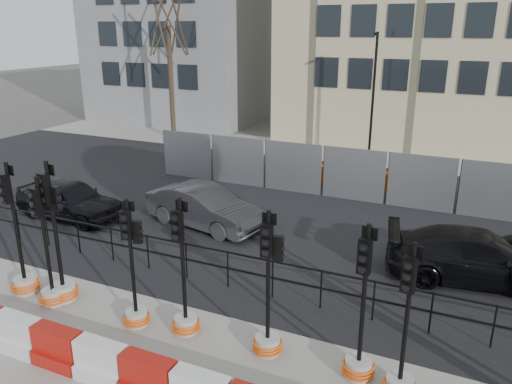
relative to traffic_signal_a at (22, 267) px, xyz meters
The scene contains 20 objects.
ground 4.60m from the traffic_signal_a, 13.56° to the left, with size 120.00×120.00×0.00m, color #51514C.
road 9.22m from the traffic_signal_a, 61.26° to the left, with size 40.00×14.00×0.03m, color black.
sidewalk_far 17.64m from the traffic_signal_a, 75.47° to the left, with size 40.00×4.00×0.02m, color gray.
building_grey 25.75m from the traffic_signal_a, 112.56° to the left, with size 11.00×9.06×14.00m.
kerb_railing 4.97m from the traffic_signal_a, 27.14° to the left, with size 18.00×0.04×1.00m.
heras_fencing 12.02m from the traffic_signal_a, 65.47° to the left, with size 14.33×1.72×2.00m.
lamp_post_far 16.98m from the traffic_signal_a, 72.94° to the left, with size 0.12×0.56×6.00m.
tree_bare_far 18.80m from the traffic_signal_a, 111.65° to the left, with size 2.00×2.00×9.00m.
barrier_row 4.76m from the traffic_signal_a, 21.39° to the right, with size 12.55×0.50×0.80m.
traffic_signal_a is the anchor object (origin of this frame).
traffic_signal_b 1.14m from the traffic_signal_a, ahead, with size 0.68×0.68×3.45m.
traffic_signal_c 1.03m from the traffic_signal_a, ahead, with size 0.62×0.62×3.15m.
traffic_signal_d 3.37m from the traffic_signal_a, ahead, with size 0.58×0.58×2.94m.
traffic_signal_e 4.49m from the traffic_signal_a, ahead, with size 0.60×0.60×3.05m.
traffic_signal_f 6.37m from the traffic_signal_a, ahead, with size 0.60×0.60×3.06m.
traffic_signal_g 8.17m from the traffic_signal_a, ahead, with size 0.61×0.61×3.07m.
traffic_signal_h 8.95m from the traffic_signal_a, ahead, with size 0.58×0.58×2.96m.
car_a 5.10m from the traffic_signal_a, 121.73° to the left, with size 4.04×1.81×1.35m, color black.
car_b 5.85m from the traffic_signal_a, 71.63° to the left, with size 4.25×2.19×1.33m, color #444448.
car_c 11.34m from the traffic_signal_a, 27.52° to the left, with size 4.83×2.63×1.33m, color black.
Camera 1 is at (5.22, -8.61, 6.23)m, focal length 35.00 mm.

